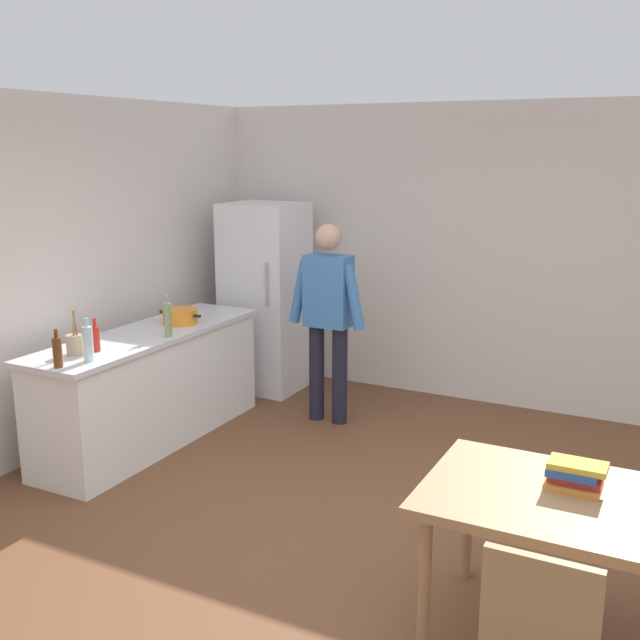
{
  "coord_description": "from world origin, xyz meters",
  "views": [
    {
      "loc": [
        1.78,
        -3.62,
        2.32
      ],
      "look_at": [
        -0.72,
        1.24,
        1.04
      ],
      "focal_mm": 41.94,
      "sensor_mm": 36.0,
      "label": 1
    }
  ],
  "objects": [
    {
      "name": "ground_plane",
      "position": [
        0.0,
        0.0,
        0.0
      ],
      "size": [
        14.0,
        14.0,
        0.0
      ],
      "primitive_type": "plane",
      "color": "brown"
    },
    {
      "name": "wall_back",
      "position": [
        0.0,
        3.0,
        1.35
      ],
      "size": [
        6.4,
        0.12,
        2.7
      ],
      "primitive_type": "cube",
      "color": "silver",
      "rests_on": "ground_plane"
    },
    {
      "name": "wall_left",
      "position": [
        -2.6,
        0.2,
        1.35
      ],
      "size": [
        0.12,
        5.6,
        2.7
      ],
      "primitive_type": "cube",
      "color": "silver",
      "rests_on": "ground_plane"
    },
    {
      "name": "kitchen_counter",
      "position": [
        -2.0,
        0.8,
        0.45
      ],
      "size": [
        0.64,
        2.2,
        0.9
      ],
      "color": "white",
      "rests_on": "ground_plane"
    },
    {
      "name": "refrigerator",
      "position": [
        -1.9,
        2.4,
        0.9
      ],
      "size": [
        0.7,
        0.67,
        1.8
      ],
      "color": "white",
      "rests_on": "ground_plane"
    },
    {
      "name": "person",
      "position": [
        -0.95,
        1.85,
        0.98
      ],
      "size": [
        0.7,
        0.22,
        1.7
      ],
      "color": "#1E1E2D",
      "rests_on": "ground_plane"
    },
    {
      "name": "dining_table",
      "position": [
        1.4,
        -0.3,
        0.67
      ],
      "size": [
        1.4,
        0.9,
        0.75
      ],
      "color": "#9E754C",
      "rests_on": "ground_plane"
    },
    {
      "name": "cooking_pot",
      "position": [
        -1.96,
        1.15,
        0.96
      ],
      "size": [
        0.4,
        0.28,
        0.12
      ],
      "color": "orange",
      "rests_on": "kitchen_counter"
    },
    {
      "name": "utensil_jar",
      "position": [
        -2.03,
        0.07,
        0.98
      ],
      "size": [
        0.11,
        0.11,
        0.32
      ],
      "color": "tan",
      "rests_on": "kitchen_counter"
    },
    {
      "name": "bottle_beer_brown",
      "position": [
        -1.9,
        -0.22,
        1.01
      ],
      "size": [
        0.06,
        0.06,
        0.26
      ],
      "color": "#5B3314",
      "rests_on": "kitchen_counter"
    },
    {
      "name": "bottle_water_clear",
      "position": [
        -1.82,
        -0.02,
        1.03
      ],
      "size": [
        0.07,
        0.07,
        0.3
      ],
      "color": "silver",
      "rests_on": "kitchen_counter"
    },
    {
      "name": "bottle_vinegar_tall",
      "position": [
        -1.77,
        0.76,
        1.04
      ],
      "size": [
        0.06,
        0.06,
        0.32
      ],
      "color": "gray",
      "rests_on": "kitchen_counter"
    },
    {
      "name": "bottle_sauce_red",
      "position": [
        -1.96,
        0.19,
        1.0
      ],
      "size": [
        0.06,
        0.06,
        0.24
      ],
      "color": "#B22319",
      "rests_on": "kitchen_counter"
    },
    {
      "name": "book_stack",
      "position": [
        1.36,
        -0.19,
        0.81
      ],
      "size": [
        0.27,
        0.19,
        0.13
      ],
      "color": "orange",
      "rests_on": "dining_table"
    }
  ]
}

